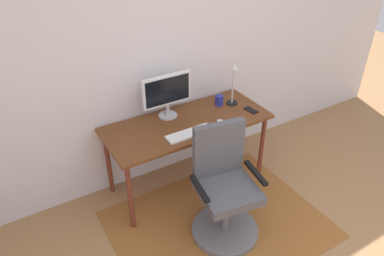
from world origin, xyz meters
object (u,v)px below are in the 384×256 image
(computer_mouse, at_px, (221,122))
(office_chair, at_px, (224,195))
(desk_lamp, at_px, (233,79))
(coffee_cup, at_px, (219,100))
(monitor, at_px, (167,92))
(keyboard, at_px, (190,133))
(cell_phone, at_px, (251,110))
(desk, at_px, (187,128))

(computer_mouse, distance_m, office_chair, 0.68)
(computer_mouse, relative_size, desk_lamp, 0.24)
(coffee_cup, relative_size, desk_lamp, 0.23)
(monitor, relative_size, office_chair, 0.47)
(keyboard, bearing_deg, monitor, 92.55)
(cell_phone, height_order, office_chair, office_chair)
(keyboard, xyz_separation_m, desk_lamp, (0.65, 0.26, 0.26))
(desk, distance_m, desk_lamp, 0.66)
(desk, xyz_separation_m, cell_phone, (0.64, -0.14, 0.08))
(keyboard, xyz_separation_m, computer_mouse, (0.34, 0.00, 0.01))
(computer_mouse, relative_size, office_chair, 0.10)
(keyboard, xyz_separation_m, cell_phone, (0.73, 0.05, -0.00))
(monitor, distance_m, computer_mouse, 0.57)
(coffee_cup, bearing_deg, desk, -164.87)
(desk, relative_size, coffee_cup, 15.22)
(computer_mouse, bearing_deg, desk_lamp, 39.94)
(computer_mouse, bearing_deg, cell_phone, 7.65)
(keyboard, distance_m, computer_mouse, 0.34)
(office_chair, bearing_deg, desk_lamp, 60.42)
(office_chair, bearing_deg, keyboard, 103.55)
(coffee_cup, distance_m, cell_phone, 0.33)
(monitor, height_order, desk_lamp, desk_lamp)
(computer_mouse, bearing_deg, office_chair, -120.81)
(desk, height_order, monitor, monitor)
(keyboard, distance_m, desk_lamp, 0.75)
(desk, distance_m, office_chair, 0.74)
(cell_phone, xyz_separation_m, desk_lamp, (-0.08, 0.21, 0.26))
(desk, bearing_deg, keyboard, -114.93)
(monitor, height_order, computer_mouse, monitor)
(computer_mouse, height_order, office_chair, office_chair)
(desk, xyz_separation_m, coffee_cup, (0.43, 0.12, 0.12))
(keyboard, xyz_separation_m, coffee_cup, (0.52, 0.31, 0.04))
(desk_lamp, bearing_deg, office_chair, -128.72)
(coffee_cup, bearing_deg, cell_phone, -51.79)
(monitor, height_order, coffee_cup, monitor)
(coffee_cup, height_order, desk_lamp, desk_lamp)
(computer_mouse, xyz_separation_m, cell_phone, (0.39, 0.05, -0.01))
(coffee_cup, bearing_deg, desk_lamp, -20.90)
(keyboard, relative_size, desk_lamp, 0.99)
(monitor, distance_m, desk_lamp, 0.68)
(keyboard, xyz_separation_m, office_chair, (0.04, -0.50, -0.34))
(desk, height_order, cell_phone, cell_phone)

